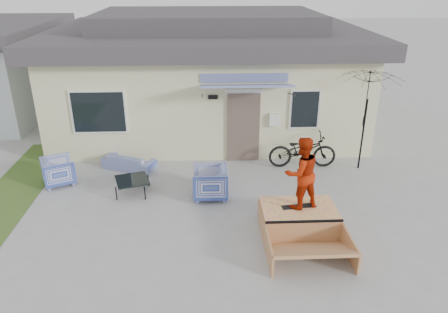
{
  "coord_description": "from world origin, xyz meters",
  "views": [
    {
      "loc": [
        -0.11,
        -7.46,
        5.38
      ],
      "look_at": [
        0.3,
        1.8,
        1.3
      ],
      "focal_mm": 34.23,
      "sensor_mm": 36.0,
      "label": 1
    }
  ],
  "objects_px": {
    "patio_umbrella": "(366,111)",
    "loveseat": "(129,159)",
    "skate_ramp": "(298,219)",
    "armchair_left": "(58,170)",
    "skateboard": "(299,206)",
    "armchair_right": "(210,181)",
    "skater": "(302,172)",
    "bicycle": "(303,147)",
    "coffee_table": "(133,186)"
  },
  "relations": [
    {
      "from": "patio_umbrella",
      "to": "loveseat",
      "type": "bearing_deg",
      "value": 177.77
    },
    {
      "from": "loveseat",
      "to": "skate_ramp",
      "type": "bearing_deg",
      "value": 165.16
    },
    {
      "from": "armchair_left",
      "to": "patio_umbrella",
      "type": "relative_size",
      "value": 0.37
    },
    {
      "from": "loveseat",
      "to": "skateboard",
      "type": "bearing_deg",
      "value": 165.61
    },
    {
      "from": "armchair_right",
      "to": "skater",
      "type": "relative_size",
      "value": 0.55
    },
    {
      "from": "skate_ramp",
      "to": "skateboard",
      "type": "distance_m",
      "value": 0.3
    },
    {
      "from": "bicycle",
      "to": "patio_umbrella",
      "type": "xyz_separation_m",
      "value": [
        1.66,
        -0.18,
        1.12
      ]
    },
    {
      "from": "loveseat",
      "to": "armchair_left",
      "type": "xyz_separation_m",
      "value": [
        -1.75,
        -0.86,
        0.11
      ]
    },
    {
      "from": "skater",
      "to": "loveseat",
      "type": "bearing_deg",
      "value": -56.76
    },
    {
      "from": "skateboard",
      "to": "armchair_left",
      "type": "bearing_deg",
      "value": 149.77
    },
    {
      "from": "coffee_table",
      "to": "skateboard",
      "type": "height_order",
      "value": "skateboard"
    },
    {
      "from": "armchair_right",
      "to": "skateboard",
      "type": "xyz_separation_m",
      "value": [
        1.95,
        -1.55,
        0.13
      ]
    },
    {
      "from": "skate_ramp",
      "to": "skater",
      "type": "bearing_deg",
      "value": 90.0
    },
    {
      "from": "coffee_table",
      "to": "bicycle",
      "type": "xyz_separation_m",
      "value": [
        4.74,
        1.43,
        0.43
      ]
    },
    {
      "from": "bicycle",
      "to": "coffee_table",
      "type": "bearing_deg",
      "value": 108.24
    },
    {
      "from": "armchair_right",
      "to": "coffee_table",
      "type": "relative_size",
      "value": 1.11
    },
    {
      "from": "loveseat",
      "to": "armchair_right",
      "type": "bearing_deg",
      "value": 166.07
    },
    {
      "from": "armchair_left",
      "to": "skate_ramp",
      "type": "relative_size",
      "value": 0.37
    },
    {
      "from": "armchair_right",
      "to": "skateboard",
      "type": "bearing_deg",
      "value": 51.97
    },
    {
      "from": "coffee_table",
      "to": "skater",
      "type": "distance_m",
      "value": 4.53
    },
    {
      "from": "skate_ramp",
      "to": "skater",
      "type": "relative_size",
      "value": 1.35
    },
    {
      "from": "patio_umbrella",
      "to": "skateboard",
      "type": "distance_m",
      "value": 4.1
    },
    {
      "from": "armchair_left",
      "to": "skate_ramp",
      "type": "bearing_deg",
      "value": -137.67
    },
    {
      "from": "bicycle",
      "to": "skateboard",
      "type": "distance_m",
      "value": 3.35
    },
    {
      "from": "coffee_table",
      "to": "loveseat",
      "type": "bearing_deg",
      "value": 102.15
    },
    {
      "from": "loveseat",
      "to": "skateboard",
      "type": "xyz_separation_m",
      "value": [
        4.29,
        -3.34,
        0.27
      ]
    },
    {
      "from": "armchair_left",
      "to": "skateboard",
      "type": "distance_m",
      "value": 6.53
    },
    {
      "from": "bicycle",
      "to": "patio_umbrella",
      "type": "distance_m",
      "value": 2.01
    },
    {
      "from": "loveseat",
      "to": "patio_umbrella",
      "type": "relative_size",
      "value": 0.7
    },
    {
      "from": "skateboard",
      "to": "skater",
      "type": "bearing_deg",
      "value": -7.91
    },
    {
      "from": "loveseat",
      "to": "armchair_left",
      "type": "relative_size",
      "value": 1.89
    },
    {
      "from": "loveseat",
      "to": "armchair_left",
      "type": "bearing_deg",
      "value": 49.76
    },
    {
      "from": "patio_umbrella",
      "to": "skate_ramp",
      "type": "height_order",
      "value": "patio_umbrella"
    },
    {
      "from": "skateboard",
      "to": "skate_ramp",
      "type": "bearing_deg",
      "value": -97.65
    },
    {
      "from": "patio_umbrella",
      "to": "skate_ramp",
      "type": "bearing_deg",
      "value": -127.94
    },
    {
      "from": "skater",
      "to": "patio_umbrella",
      "type": "bearing_deg",
      "value": -147.26
    },
    {
      "from": "coffee_table",
      "to": "skater",
      "type": "xyz_separation_m",
      "value": [
        3.96,
        -1.83,
        1.21
      ]
    },
    {
      "from": "bicycle",
      "to": "skate_ramp",
      "type": "height_order",
      "value": "bicycle"
    },
    {
      "from": "armchair_right",
      "to": "armchair_left",
      "type": "bearing_deg",
      "value": -102.4
    },
    {
      "from": "armchair_right",
      "to": "skater",
      "type": "bearing_deg",
      "value": 51.97
    },
    {
      "from": "skate_ramp",
      "to": "armchair_left",
      "type": "bearing_deg",
      "value": 156.97
    },
    {
      "from": "armchair_right",
      "to": "skateboard",
      "type": "relative_size",
      "value": 1.16
    },
    {
      "from": "skate_ramp",
      "to": "loveseat",
      "type": "bearing_deg",
      "value": 141.36
    },
    {
      "from": "patio_umbrella",
      "to": "skater",
      "type": "xyz_separation_m",
      "value": [
        -2.44,
        -3.08,
        -0.34
      ]
    },
    {
      "from": "skater",
      "to": "skateboard",
      "type": "bearing_deg",
      "value": -18.83
    },
    {
      "from": "loveseat",
      "to": "patio_umbrella",
      "type": "bearing_deg",
      "value": -158.69
    },
    {
      "from": "armchair_right",
      "to": "patio_umbrella",
      "type": "relative_size",
      "value": 0.41
    },
    {
      "from": "coffee_table",
      "to": "skater",
      "type": "bearing_deg",
      "value": -24.75
    },
    {
      "from": "bicycle",
      "to": "armchair_left",
      "type": "bearing_deg",
      "value": 97.97
    },
    {
      "from": "armchair_left",
      "to": "armchair_right",
      "type": "distance_m",
      "value": 4.19
    }
  ]
}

